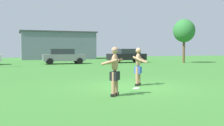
# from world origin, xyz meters

# --- Properties ---
(ground_plane) EXTENTS (80.00, 80.00, 0.00)m
(ground_plane) POSITION_xyz_m (0.00, 0.00, 0.00)
(ground_plane) COLOR #38752D
(player_with_cap) EXTENTS (0.82, 0.76, 1.67)m
(player_with_cap) POSITION_xyz_m (-1.45, -1.72, 0.91)
(player_with_cap) COLOR black
(player_with_cap) RESTS_ON ground_plane
(player_in_blue) EXTENTS (0.74, 0.75, 1.63)m
(player_in_blue) POSITION_xyz_m (0.40, 0.31, 0.85)
(player_in_blue) COLOR black
(player_in_blue) RESTS_ON ground_plane
(frisbee) EXTENTS (0.28, 0.28, 0.03)m
(frisbee) POSITION_xyz_m (-0.07, -0.52, 0.01)
(frisbee) COLOR white
(frisbee) RESTS_ON ground_plane
(car_gray_near_post) EXTENTS (4.34, 2.10, 1.58)m
(car_gray_near_post) POSITION_xyz_m (0.06, 17.67, 0.82)
(car_gray_near_post) COLOR slate
(car_gray_near_post) RESTS_ON ground_plane
(car_black_far_end) EXTENTS (4.35, 2.12, 1.58)m
(car_black_far_end) POSITION_xyz_m (7.37, 17.81, 0.82)
(car_black_far_end) COLOR black
(car_black_far_end) RESTS_ON ground_plane
(outbuilding_behind_lot) EXTENTS (11.22, 5.96, 4.18)m
(outbuilding_behind_lot) POSITION_xyz_m (1.50, 31.32, 2.10)
(outbuilding_behind_lot) COLOR slate
(outbuilding_behind_lot) RESTS_ON ground_plane
(tree_left_field) EXTENTS (2.43, 2.43, 4.89)m
(tree_left_field) POSITION_xyz_m (13.14, 15.07, 3.58)
(tree_left_field) COLOR brown
(tree_left_field) RESTS_ON ground_plane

